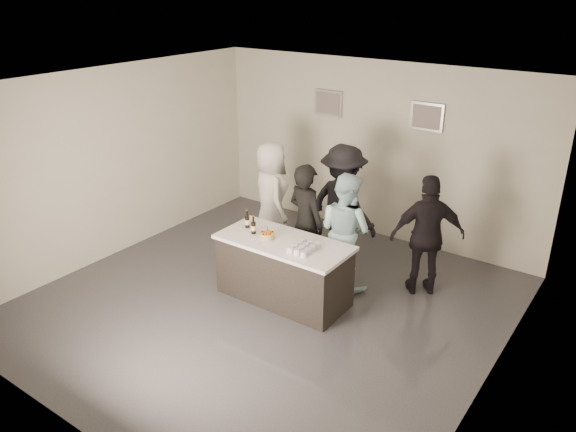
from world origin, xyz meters
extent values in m
plane|color=#3D3D42|center=(0.00, 0.00, 0.00)|extent=(6.00, 6.00, 0.00)
plane|color=white|center=(0.00, 0.00, 3.00)|extent=(6.00, 6.00, 0.00)
cube|color=beige|center=(0.00, 3.00, 1.50)|extent=(6.00, 0.04, 3.00)
cube|color=beige|center=(0.00, -3.00, 1.50)|extent=(6.00, 0.04, 3.00)
cube|color=beige|center=(-3.00, 0.00, 1.50)|extent=(0.04, 6.00, 3.00)
cube|color=beige|center=(3.00, 0.00, 1.50)|extent=(0.04, 6.00, 3.00)
cube|color=#B2B2B7|center=(-0.90, 2.97, 2.20)|extent=(0.54, 0.04, 0.44)
cube|color=#B2B2B7|center=(0.90, 2.97, 2.20)|extent=(0.54, 0.04, 0.44)
cube|color=white|center=(0.11, 0.24, 0.45)|extent=(1.86, 0.86, 0.90)
cylinder|color=yellow|center=(-0.12, 0.17, 0.94)|extent=(0.21, 0.21, 0.07)
cylinder|color=black|center=(-0.57, 0.30, 1.03)|extent=(0.07, 0.07, 0.26)
cylinder|color=black|center=(-0.37, 0.19, 1.03)|extent=(0.07, 0.07, 0.26)
cube|color=#C67812|center=(0.49, 0.17, 0.94)|extent=(0.30, 0.40, 0.08)
cube|color=pink|center=(-0.17, -0.01, 0.90)|extent=(0.24, 0.08, 0.01)
imported|color=black|center=(-0.01, 0.96, 0.89)|extent=(0.73, 0.57, 1.78)
imported|color=#B6E4EE|center=(0.58, 1.09, 0.86)|extent=(0.95, 0.81, 1.72)
imported|color=silver|center=(-1.07, 1.54, 0.90)|extent=(1.04, 0.99, 1.80)
imported|color=black|center=(1.63, 1.56, 0.88)|extent=(1.09, 0.96, 1.77)
imported|color=black|center=(0.17, 1.72, 0.96)|extent=(1.35, 0.94, 1.92)
camera|label=1|loc=(4.14, -5.33, 4.17)|focal=35.00mm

